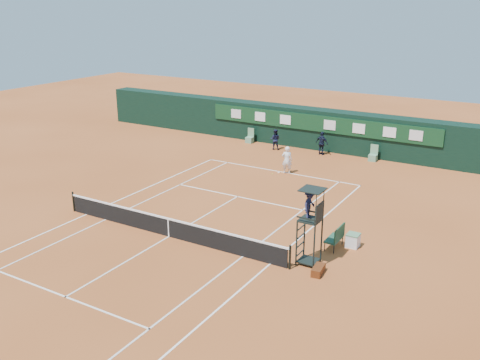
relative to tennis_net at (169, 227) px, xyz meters
The scene contains 14 objects.
ground 0.51m from the tennis_net, ahead, with size 90.00×90.00×0.00m, color #A95628.
court_lines 0.50m from the tennis_net, ahead, with size 11.05×23.85×0.01m.
tennis_net is the anchor object (origin of this frame).
back_wall 18.77m from the tennis_net, 90.00° to the left, with size 40.00×1.65×3.00m.
linesman_chair_left 18.33m from the tennis_net, 107.46° to the left, with size 0.55×0.50×1.15m.
linesman_chair_right 18.05m from the tennis_net, 75.57° to the left, with size 0.55×0.50×1.15m.
umpire_chair 7.19m from the tennis_net, ahead, with size 0.96×0.95×3.42m.
player_bench 7.90m from the tennis_net, 21.54° to the left, with size 0.56×1.20×1.10m.
tennis_bag 7.61m from the tennis_net, ahead, with size 0.39×0.89×0.33m, color black.
cooler 8.67m from the tennis_net, 23.37° to the left, with size 0.57×0.57×0.65m.
tennis_ball 11.18m from the tennis_net, 91.04° to the left, with size 0.07×0.07×0.07m, color yellow.
player 11.83m from the tennis_net, 87.50° to the left, with size 0.66×0.43×1.82m, color white.
ball_kid_left 16.92m from the tennis_net, 99.68° to the left, with size 0.76×0.59×1.56m, color black.
ball_kid_right 17.13m from the tennis_net, 87.44° to the left, with size 1.02×0.42×1.73m, color black.
Camera 1 is at (14.89, -18.40, 10.78)m, focal length 40.00 mm.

